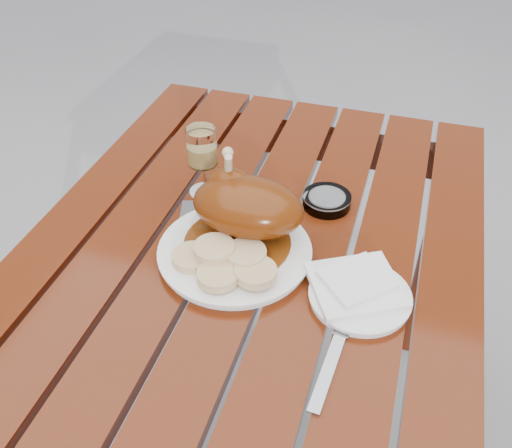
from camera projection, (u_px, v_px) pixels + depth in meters
The scene contains 10 objects.
table at pixel (246, 387), 1.23m from camera, with size 0.80×1.20×0.75m, color #62240B.
dinner_plate at pixel (235, 252), 0.99m from camera, with size 0.27×0.27×0.02m, color white.
roast_duck at pixel (245, 205), 0.99m from camera, with size 0.20×0.20×0.14m.
bread_dumplings at pixel (225, 261), 0.94m from camera, with size 0.18×0.12×0.03m.
wine_glass at pixel (203, 162), 1.10m from camera, with size 0.06×0.06×0.14m, color #D8B362.
side_plate at pixel (360, 297), 0.91m from camera, with size 0.17×0.17×0.01m, color white.
napkin at pixel (355, 286), 0.91m from camera, with size 0.14×0.13×0.01m, color white.
ashtray at pixel (327, 200), 1.10m from camera, with size 0.09×0.09×0.02m, color #B2B7BC.
fork at pixel (186, 242), 1.02m from camera, with size 0.02×0.20×0.01m, color gray.
knife at pixel (332, 359), 0.82m from camera, with size 0.02×0.19×0.01m, color gray.
Camera 1 is at (0.24, -0.69, 1.43)m, focal length 40.00 mm.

